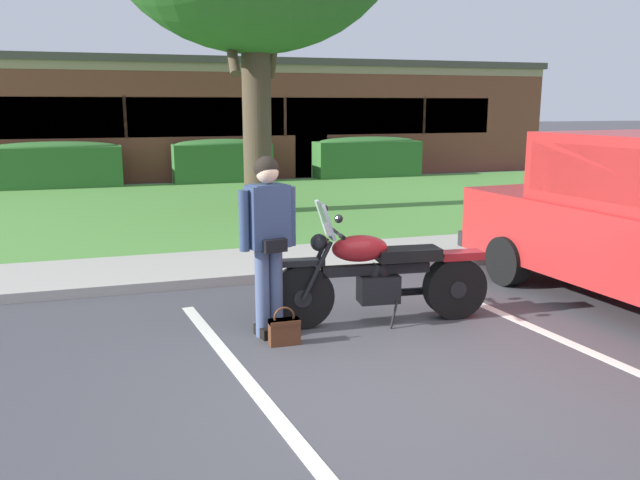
{
  "coord_description": "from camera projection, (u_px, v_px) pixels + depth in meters",
  "views": [
    {
      "loc": [
        -1.99,
        -4.46,
        2.16
      ],
      "look_at": [
        -0.12,
        1.5,
        0.85
      ],
      "focal_mm": 36.27,
      "sensor_mm": 36.0,
      "label": 1
    }
  ],
  "objects": [
    {
      "name": "ground_plane",
      "position": [
        390.0,
        379.0,
        5.19
      ],
      "size": [
        140.0,
        140.0,
        0.0
      ],
      "primitive_type": "plane",
      "color": "#424247"
    },
    {
      "name": "grass_lawn",
      "position": [
        217.0,
        207.0,
        13.75
      ],
      "size": [
        60.0,
        8.76,
        0.06
      ],
      "primitive_type": "cube",
      "color": "#518E3D",
      "rests_on": "ground"
    },
    {
      "name": "concrete_walk",
      "position": [
        273.0,
        261.0,
        8.95
      ],
      "size": [
        60.0,
        1.5,
        0.08
      ],
      "primitive_type": "cube",
      "color": "#ADA89E",
      "rests_on": "ground"
    },
    {
      "name": "hedge_center_left",
      "position": [
        222.0,
        160.0,
        17.97
      ],
      "size": [
        2.7,
        0.9,
        1.24
      ],
      "color": "#336B2D",
      "rests_on": "ground"
    },
    {
      "name": "hedge_left",
      "position": [
        56.0,
        164.0,
        16.7
      ],
      "size": [
        3.3,
        0.9,
        1.24
      ],
      "color": "#336B2D",
      "rests_on": "ground"
    },
    {
      "name": "curb_strip",
      "position": [
        289.0,
        274.0,
        8.16
      ],
      "size": [
        60.0,
        0.2,
        0.12
      ],
      "primitive_type": "cube",
      "color": "#ADA89E",
      "rests_on": "ground"
    },
    {
      "name": "handbag",
      "position": [
        284.0,
        329.0,
        5.91
      ],
      "size": [
        0.28,
        0.13,
        0.36
      ],
      "color": "#562D19",
      "rests_on": "ground"
    },
    {
      "name": "brick_building",
      "position": [
        122.0,
        116.0,
        23.11
      ],
      "size": [
        26.91,
        11.74,
        3.51
      ],
      "color": "brown",
      "rests_on": "ground"
    },
    {
      "name": "stall_stripe_1",
      "position": [
        573.0,
        344.0,
        5.93
      ],
      "size": [
        0.64,
        4.38,
        0.01
      ],
      "primitive_type": "cube",
      "rotation": [
        0.0,
        0.0,
        0.12
      ],
      "color": "silver",
      "rests_on": "ground"
    },
    {
      "name": "motorcycle",
      "position": [
        388.0,
        275.0,
        6.46
      ],
      "size": [
        2.24,
        0.82,
        1.26
      ],
      "color": "black",
      "rests_on": "ground"
    },
    {
      "name": "rider_person",
      "position": [
        268.0,
        233.0,
        5.99
      ],
      "size": [
        0.56,
        0.35,
        1.7
      ],
      "color": "black",
      "rests_on": "ground"
    },
    {
      "name": "hedge_center_right",
      "position": [
        367.0,
        157.0,
        19.24
      ],
      "size": [
        3.18,
        0.9,
        1.24
      ],
      "color": "#336B2D",
      "rests_on": "ground"
    },
    {
      "name": "stall_stripe_0",
      "position": [
        251.0,
        386.0,
        5.05
      ],
      "size": [
        0.64,
        4.38,
        0.01
      ],
      "primitive_type": "cube",
      "rotation": [
        0.0,
        0.0,
        0.12
      ],
      "color": "silver",
      "rests_on": "ground"
    }
  ]
}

